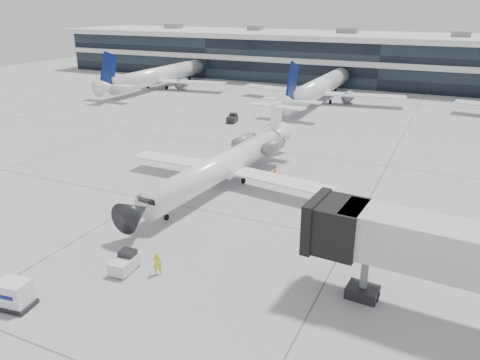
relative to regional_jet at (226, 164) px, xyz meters
The scene contains 10 objects.
ground 8.54m from the regional_jet, 56.47° to the right, with size 220.00×220.00×0.00m, color #959598.
terminal 75.34m from the regional_jet, 86.54° to the left, with size 170.00×22.00×10.00m, color black.
bg_jet_left 62.94m from the regional_jet, 130.04° to the left, with size 32.00×40.00×9.60m, color white, non-canonical shape.
bg_jet_center 48.33m from the regional_jet, 94.11° to the left, with size 32.00×40.00×9.60m, color white, non-canonical shape.
regional_jet is the anchor object (origin of this frame).
ramp_worker 18.18m from the regional_jet, 78.91° to the right, with size 0.65×0.42×1.77m, color #DBF319.
baggage_tug 18.50m from the regional_jet, 86.56° to the right, with size 1.48×2.32×1.42m.
cargo_uld 24.93m from the regional_jet, 95.70° to the right, with size 2.41×1.92×1.80m.
traffic_cone 6.94m from the regional_jet, 59.76° to the left, with size 0.47×0.47×0.56m.
far_tug 27.45m from the regional_jet, 114.56° to the left, with size 1.58×2.39×1.44m.
Camera 1 is at (16.37, -34.44, 18.05)m, focal length 35.00 mm.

